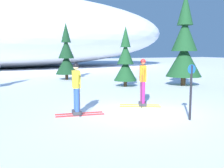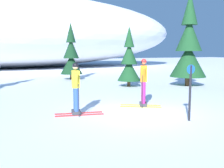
% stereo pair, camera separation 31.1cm
% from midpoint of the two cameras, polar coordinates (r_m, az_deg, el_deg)
% --- Properties ---
extents(ground_plane, '(120.00, 120.00, 0.00)m').
position_cam_midpoint_polar(ground_plane, '(9.27, 6.90, -6.21)').
color(ground_plane, white).
extents(skier_orange_jacket, '(1.60, 1.12, 1.82)m').
position_cam_midpoint_polar(skier_orange_jacket, '(10.27, 7.53, 0.60)').
color(skier_orange_jacket, gold).
rests_on(skier_orange_jacket, ground).
extents(skier_yellow_jacket, '(1.66, 0.76, 1.74)m').
position_cam_midpoint_polar(skier_yellow_jacket, '(8.92, -6.66, -0.83)').
color(skier_yellow_jacket, red).
rests_on(skier_yellow_jacket, ground).
extents(pine_tree_center_left, '(1.60, 1.60, 4.15)m').
position_cam_midpoint_polar(pine_tree_center_left, '(19.97, -8.22, 5.91)').
color(pine_tree_center_left, '#47301E').
rests_on(pine_tree_center_left, ground).
extents(pine_tree_center_right, '(1.37, 1.37, 3.55)m').
position_cam_midpoint_polar(pine_tree_center_right, '(15.87, 4.20, 4.77)').
color(pine_tree_center_right, '#47301E').
rests_on(pine_tree_center_right, ground).
extents(pine_tree_far_right, '(2.15, 2.15, 5.56)m').
position_cam_midpoint_polar(pine_tree_far_right, '(16.83, 16.47, 7.50)').
color(pine_tree_far_right, '#47301E').
rests_on(pine_tree_far_right, ground).
extents(snow_ridge_background, '(45.93, 21.65, 9.12)m').
position_cam_midpoint_polar(snow_ridge_background, '(36.53, -21.71, 10.44)').
color(snow_ridge_background, white).
rests_on(snow_ridge_background, ground).
extents(trail_marker_post, '(0.28, 0.07, 1.71)m').
position_cam_midpoint_polar(trail_marker_post, '(8.47, 17.27, -1.13)').
color(trail_marker_post, black).
rests_on(trail_marker_post, ground).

